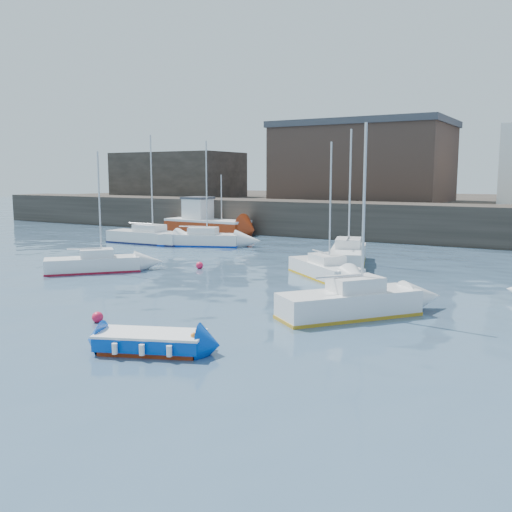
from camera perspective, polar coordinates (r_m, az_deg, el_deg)
The scene contains 16 objects.
water at distance 18.07m, azimuth -19.82°, elevation -9.39°, with size 220.00×220.00×0.00m, color #2D4760.
quay_wall at distance 48.00m, azimuth 13.99°, elevation 3.35°, with size 90.00×5.00×3.00m, color #28231E.
land_strip at distance 65.44m, azimuth 18.45°, elevation 4.29°, with size 90.00×32.00×2.80m, color #28231E.
warehouse at distance 57.33m, azimuth 10.63°, elevation 9.31°, with size 16.40×10.40×7.60m.
bldg_west at distance 67.19m, azimuth -7.84°, elevation 8.05°, with size 14.00×8.00×5.00m.
blue_dinghy at distance 17.56m, azimuth -10.50°, elevation -8.38°, with size 3.51×2.49×0.61m.
fishing_boat at distance 52.18m, azimuth -5.02°, elevation 3.40°, with size 8.14×3.38×5.30m.
sailboat_a at distance 32.48m, azimuth -15.99°, elevation -0.75°, with size 4.56×4.81×6.54m.
sailboat_b at distance 29.74m, azimuth 6.87°, elevation -1.30°, with size 5.25×4.73×6.91m.
sailboat_c at distance 21.69m, azimuth 9.36°, elevation -4.61°, with size 4.72×5.37×7.17m.
sailboat_e at distance 45.13m, azimuth -10.87°, elevation 1.93°, with size 6.52×2.37×8.27m.
sailboat_f at distance 34.26m, azimuth 9.18°, elevation 0.08°, with size 3.76×6.42×7.95m.
sailboat_h at distance 43.08m, azimuth -5.63°, elevation 1.70°, with size 6.33×3.97×7.77m.
buoy_near at distance 21.53m, azimuth -15.54°, elevation -6.40°, with size 0.41×0.41×0.41m, color #E41A41.
buoy_mid at distance 21.19m, azimuth 9.04°, elevation -6.43°, with size 0.42×0.42×0.42m, color #E41A41.
buoy_far at distance 32.58m, azimuth -5.66°, elevation -1.26°, with size 0.42×0.42×0.42m, color #E41A41.
Camera 1 is at (13.38, -10.94, 5.28)m, focal length 40.00 mm.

